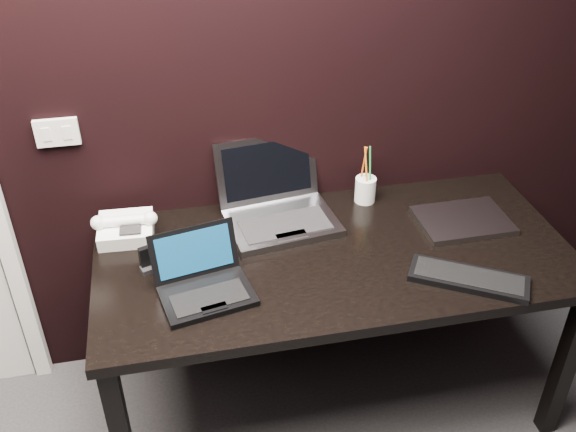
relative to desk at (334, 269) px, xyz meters
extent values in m
plane|color=black|center=(-0.30, 0.40, 0.64)|extent=(4.00, 0.00, 4.00)
cube|color=silver|center=(-0.92, 0.39, 0.46)|extent=(0.15, 0.02, 0.10)
cube|color=silver|center=(-0.95, 0.38, 0.46)|extent=(0.03, 0.01, 0.05)
cube|color=silver|center=(-0.88, 0.38, 0.46)|extent=(0.03, 0.01, 0.05)
cube|color=black|center=(0.00, 0.00, 0.06)|extent=(1.70, 0.80, 0.04)
cube|color=black|center=(0.80, -0.35, -0.31)|extent=(0.06, 0.06, 0.70)
cube|color=black|center=(-0.80, 0.35, -0.31)|extent=(0.06, 0.06, 0.70)
cube|color=black|center=(0.80, 0.35, -0.31)|extent=(0.06, 0.06, 0.70)
cube|color=black|center=(-0.47, -0.16, 0.09)|extent=(0.33, 0.26, 0.02)
cube|color=black|center=(-0.47, -0.18, 0.10)|extent=(0.26, 0.16, 0.00)
cube|color=black|center=(-0.46, -0.23, 0.10)|extent=(0.09, 0.05, 0.00)
cube|color=black|center=(-0.50, -0.03, 0.18)|extent=(0.30, 0.12, 0.17)
cube|color=navy|center=(-0.50, -0.04, 0.18)|extent=(0.26, 0.09, 0.14)
cube|color=gray|center=(-0.15, 0.20, 0.09)|extent=(0.44, 0.34, 0.03)
cube|color=black|center=(-0.15, 0.16, 0.11)|extent=(0.35, 0.20, 0.00)
cube|color=gray|center=(-0.14, 0.09, 0.11)|extent=(0.12, 0.06, 0.00)
cube|color=gray|center=(-0.18, 0.38, 0.23)|extent=(0.41, 0.13, 0.25)
cube|color=black|center=(-0.18, 0.37, 0.23)|extent=(0.35, 0.10, 0.20)
cube|color=black|center=(0.40, -0.25, 0.09)|extent=(0.41, 0.31, 0.02)
cube|color=black|center=(0.40, -0.25, 0.10)|extent=(0.36, 0.27, 0.00)
cube|color=#9C9CA1|center=(0.52, 0.08, 0.09)|extent=(0.34, 0.25, 0.02)
cube|color=white|center=(-0.73, 0.24, 0.11)|extent=(0.20, 0.19, 0.08)
cylinder|color=white|center=(-0.73, 0.23, 0.16)|extent=(0.19, 0.05, 0.04)
sphere|color=white|center=(-0.82, 0.24, 0.16)|extent=(0.06, 0.06, 0.05)
sphere|color=white|center=(-0.64, 0.23, 0.16)|extent=(0.06, 0.06, 0.05)
cube|color=black|center=(-0.71, 0.19, 0.15)|extent=(0.08, 0.06, 0.01)
cube|color=black|center=(-0.66, 0.04, 0.12)|extent=(0.05, 0.03, 0.09)
cube|color=black|center=(-0.66, 0.02, 0.09)|extent=(0.06, 0.05, 0.02)
cylinder|color=white|center=(0.21, 0.31, 0.13)|extent=(0.09, 0.09, 0.10)
cylinder|color=#C64B12|center=(0.20, 0.32, 0.24)|extent=(0.02, 0.03, 0.16)
cylinder|color=#258A37|center=(0.22, 0.30, 0.24)|extent=(0.01, 0.03, 0.16)
cylinder|color=black|center=(0.21, 0.32, 0.24)|extent=(0.01, 0.02, 0.16)
cylinder|color=orange|center=(0.20, 0.30, 0.24)|extent=(0.02, 0.04, 0.15)
camera|label=1|loc=(-0.54, -1.76, 1.46)|focal=40.00mm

